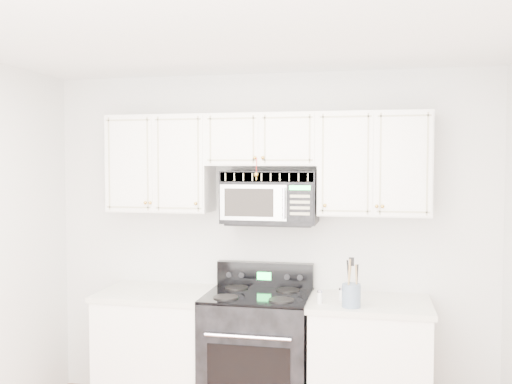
# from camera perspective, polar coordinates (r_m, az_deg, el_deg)

# --- Properties ---
(room) EXTENTS (3.51, 3.51, 2.61)m
(room) POSITION_cam_1_polar(r_m,az_deg,el_deg) (2.84, -5.42, -9.33)
(room) COLOR #835C49
(room) RESTS_ON ground
(base_cabinet_left) EXTENTS (0.86, 0.65, 0.92)m
(base_cabinet_left) POSITION_cam_1_polar(r_m,az_deg,el_deg) (4.64, -9.72, -15.65)
(base_cabinet_left) COLOR white
(base_cabinet_left) RESTS_ON ground
(base_cabinet_right) EXTENTS (0.86, 0.65, 0.92)m
(base_cabinet_right) POSITION_cam_1_polar(r_m,az_deg,el_deg) (4.35, 11.24, -16.97)
(base_cabinet_right) COLOR white
(base_cabinet_right) RESTS_ON ground
(range) EXTENTS (0.76, 0.70, 1.12)m
(range) POSITION_cam_1_polar(r_m,az_deg,el_deg) (4.40, 0.20, -15.87)
(range) COLOR black
(range) RESTS_ON ground
(upper_cabinets) EXTENTS (2.44, 0.37, 0.75)m
(upper_cabinets) POSITION_cam_1_polar(r_m,az_deg,el_deg) (4.32, 0.77, 3.34)
(upper_cabinets) COLOR white
(upper_cabinets) RESTS_ON ground
(microwave) EXTENTS (0.71, 0.40, 0.39)m
(microwave) POSITION_cam_1_polar(r_m,az_deg,el_deg) (4.30, 1.43, -0.49)
(microwave) COLOR black
(microwave) RESTS_ON ground
(utensil_crock) EXTENTS (0.13, 0.13, 0.34)m
(utensil_crock) POSITION_cam_1_polar(r_m,az_deg,el_deg) (3.99, 9.52, -10.07)
(utensil_crock) COLOR slate
(utensil_crock) RESTS_ON base_cabinet_right
(shaker_salt) EXTENTS (0.04, 0.04, 0.09)m
(shaker_salt) POSITION_cam_1_polar(r_m,az_deg,el_deg) (4.07, 6.40, -10.37)
(shaker_salt) COLOR silver
(shaker_salt) RESTS_ON base_cabinet_right
(shaker_pepper) EXTENTS (0.04, 0.04, 0.10)m
(shaker_pepper) POSITION_cam_1_polar(r_m,az_deg,el_deg) (4.15, 8.57, -10.09)
(shaker_pepper) COLOR silver
(shaker_pepper) RESTS_ON base_cabinet_right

